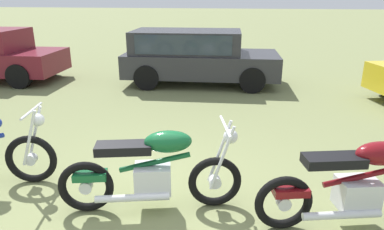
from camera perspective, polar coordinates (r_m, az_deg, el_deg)
The scene contains 4 objects.
ground_plane at distance 4.10m, azimuth -7.07°, elevation -15.71°, with size 120.00×120.00×0.00m, color olive.
motorcycle_green at distance 3.95m, azimuth -6.36°, elevation -8.99°, with size 2.02×0.84×1.02m.
motorcycle_maroon at distance 4.04m, azimuth 25.57°, elevation -10.23°, with size 2.07×0.85×1.02m.
car_charcoal at distance 9.55m, azimuth 0.36°, elevation 10.06°, with size 4.15×2.03×1.43m.
Camera 1 is at (1.01, -3.22, 2.33)m, focal length 32.74 mm.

